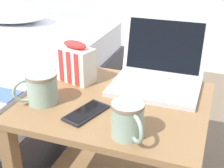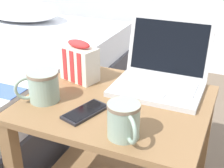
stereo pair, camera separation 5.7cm
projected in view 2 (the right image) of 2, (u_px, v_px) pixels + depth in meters
name	position (u px, v px, depth m)	size (l,w,h in m)	color
bedside_table	(116.00, 144.00, 1.13)	(0.61, 0.51, 0.51)	olive
laptop	(161.00, 75.00, 1.14)	(0.31, 0.28, 0.23)	#B7BABC
mug_front_left	(124.00, 119.00, 0.84)	(0.11, 0.12, 0.10)	#8CA593
mug_front_right	(43.00, 85.00, 1.03)	(0.12, 0.12, 0.10)	#8CA593
snack_bag	(79.00, 62.00, 1.18)	(0.15, 0.11, 0.16)	silver
cell_phone	(85.00, 112.00, 0.98)	(0.11, 0.17, 0.01)	black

